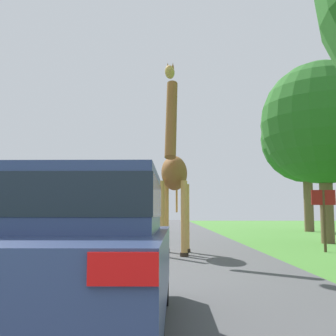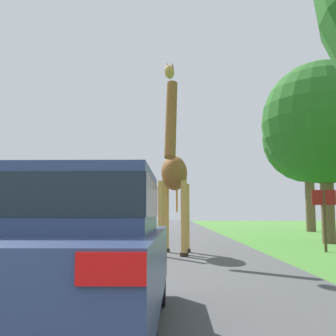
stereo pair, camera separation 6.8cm
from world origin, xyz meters
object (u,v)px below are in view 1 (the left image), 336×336
Objects in this scene: car_lead_maroon at (68,247)px; sign_post at (324,209)px; giraffe_near_road at (174,173)px; car_far_ahead at (39,228)px; car_queue_left at (137,220)px; tree_centre_back at (306,138)px; car_queue_right at (127,225)px; tree_right_cluster at (323,123)px.

sign_post is at bearing 57.63° from car_lead_maroon.
car_far_ahead is at bearing -5.47° from giraffe_near_road.
car_queue_left is at bearing 82.78° from car_far_ahead.
car_lead_maroon is at bearing -122.37° from sign_post.
car_far_ahead is at bearing -129.43° from tree_centre_back.
tree_centre_back is (9.75, 23.67, 5.36)m from car_lead_maroon.
car_queue_right is 8.13m from car_queue_left.
car_queue_left is 12.83m from tree_right_cluster.
car_queue_right is at bearing 94.08° from car_lead_maroon.
car_queue_right is at bearing -66.91° from giraffe_near_road.
tree_centre_back reaches higher than car_queue_left.
car_lead_maroon is at bearing -112.38° from tree_centre_back.
giraffe_near_road is 1.19× the size of car_queue_left.
car_queue_right is at bearing 68.67° from car_far_ahead.
car_queue_right is 0.67× the size of tree_right_cluster.
tree_centre_back is (10.70, 10.37, 5.47)m from car_queue_right.
car_lead_maroon is 10.06m from sign_post.
car_far_ahead is at bearing -157.84° from tree_right_cluster.
giraffe_near_road is 1.04× the size of car_queue_right.
tree_right_cluster reaches higher than giraffe_near_road.
car_queue_right is at bearing 172.12° from tree_right_cluster.
giraffe_near_road is at bearing -71.27° from car_queue_right.
car_lead_maroon is at bearing -85.92° from car_queue_right.
car_queue_left is (-2.24, 13.83, -1.49)m from giraffe_near_road.
tree_centre_back reaches higher than car_far_ahead.
tree_centre_back is at bearing 50.57° from car_far_ahead.
car_far_ahead is 0.57× the size of tree_right_cluster.
car_lead_maroon is at bearing -70.58° from car_far_ahead.
giraffe_near_road is at bearing 82.60° from car_lead_maroon.
tree_centre_back is at bearing -114.23° from giraffe_near_road.
sign_post reaches higher than car_queue_left.
tree_centre_back reaches higher than giraffe_near_road.
sign_post is (6.33, -4.82, 0.59)m from car_queue_right.
giraffe_near_road is at bearing -168.52° from sign_post.
tree_centre_back is 11.91m from tree_right_cluster.
car_lead_maroon is 13.34m from car_queue_right.
car_lead_maroon is at bearing -119.11° from tree_right_cluster.
tree_right_cluster is at bearing -137.11° from giraffe_near_road.
car_queue_right is 7.98m from sign_post.
tree_centre_back is 1.29× the size of tree_right_cluster.
car_lead_maroon is (-0.99, -7.59, -1.46)m from giraffe_near_road.
tree_right_cluster is (8.06, -9.20, 3.89)m from car_queue_left.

